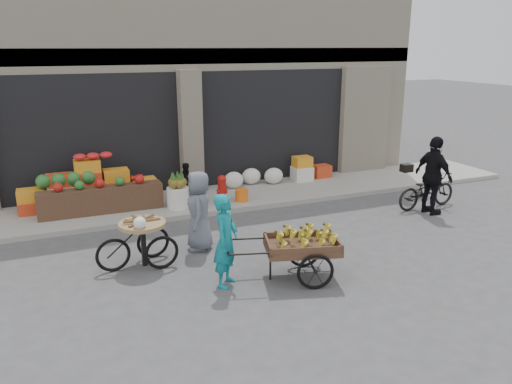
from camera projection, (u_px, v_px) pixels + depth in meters
name	position (u px, v px, depth m)	size (l,w,h in m)	color
ground	(268.00, 265.00, 9.12)	(80.00, 80.00, 0.00)	#424244
sidewalk	(202.00, 201.00, 12.73)	(18.00, 2.20, 0.12)	gray
building	(162.00, 62.00, 15.28)	(14.00, 6.45, 7.00)	beige
fruit_display	(98.00, 185.00, 11.88)	(3.10, 1.12, 1.24)	red
pineapple_bin	(178.00, 198.00, 11.92)	(0.52, 0.52, 0.50)	silver
fire_hydrant	(222.00, 188.00, 12.25)	(0.22, 0.22, 0.71)	#A5140F
orange_bucket	(242.00, 195.00, 12.45)	(0.32, 0.32, 0.30)	orange
right_bay_goods	(285.00, 172.00, 14.13)	(3.35, 0.60, 0.70)	silver
seated_person	(187.00, 181.00, 12.54)	(0.45, 0.35, 0.93)	black
banana_cart	(299.00, 244.00, 8.45)	(2.24, 1.36, 0.88)	brown
vendor_woman	(226.00, 240.00, 8.17)	(0.58, 0.38, 1.59)	#117882
tricycle_cart	(143.00, 236.00, 8.96)	(1.44, 0.90, 0.95)	#9E7F51
vendor_grey	(199.00, 211.00, 9.66)	(0.77, 0.50, 1.57)	slate
bicycle	(427.00, 190.00, 12.24)	(0.60, 1.72, 0.90)	black
cyclist	(433.00, 176.00, 11.68)	(1.09, 0.45, 1.86)	black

